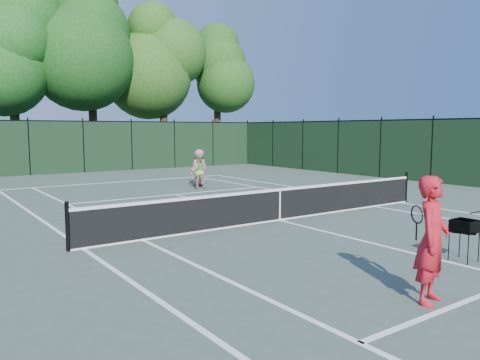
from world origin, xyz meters
TOP-DOWN VIEW (x-y plane):
  - ground at (0.00, 0.00)m, footprint 90.00×90.00m
  - sideline_doubles_left at (-5.49, 0.00)m, footprint 0.10×23.77m
  - sideline_doubles_right at (5.49, 0.00)m, footprint 0.10×23.77m
  - sideline_singles_left at (-4.12, 0.00)m, footprint 0.10×23.77m
  - sideline_singles_right at (4.12, 0.00)m, footprint 0.10×23.77m
  - baseline_far at (0.00, 11.88)m, footprint 10.97×0.10m
  - service_line_far at (0.00, 6.40)m, footprint 8.23×0.10m
  - center_service_line at (0.00, 0.00)m, footprint 0.10×12.80m
  - tennis_net at (0.00, 0.00)m, footprint 11.69×0.09m
  - fence_far at (0.00, 18.00)m, footprint 24.00×0.05m
  - tree_2 at (-3.00, 21.80)m, footprint 6.00×6.00m
  - tree_3 at (2.00, 22.30)m, footprint 7.00×7.00m
  - tree_4 at (7.00, 21.60)m, footprint 6.20×6.20m
  - tree_5 at (12.00, 22.10)m, footprint 5.80×5.80m
  - coach at (-2.21, -6.10)m, footprint 0.87×0.85m
  - player_pink at (2.21, 8.24)m, footprint 0.83×0.56m
  - player_green at (1.75, 7.52)m, footprint 0.93×0.87m
  - ball_hopper at (0.30, -5.20)m, footprint 0.57×0.57m

SIDE VIEW (x-z plane):
  - ground at x=0.00m, z-range 0.00..0.00m
  - sideline_doubles_left at x=-5.49m, z-range 0.00..0.01m
  - sideline_doubles_right at x=5.49m, z-range 0.00..0.01m
  - sideline_singles_left at x=-4.12m, z-range 0.00..0.01m
  - sideline_singles_right at x=4.12m, z-range 0.00..0.01m
  - baseline_far at x=0.00m, z-range 0.00..0.01m
  - service_line_far at x=0.00m, z-range 0.00..0.01m
  - center_service_line at x=0.00m, z-range 0.00..0.01m
  - tennis_net at x=0.00m, z-range -0.05..1.01m
  - ball_hopper at x=0.30m, z-range 0.28..1.09m
  - player_green at x=1.75m, z-range 0.00..1.51m
  - player_pink at x=2.21m, z-range 0.00..1.66m
  - coach at x=-2.21m, z-range 0.00..1.89m
  - fence_far at x=0.00m, z-range 0.00..3.00m
  - tree_5 at x=12.00m, z-range 1.59..13.82m
  - tree_2 at x=-3.00m, z-range 1.53..13.93m
  - tree_4 at x=7.00m, z-range 1.66..14.63m
  - tree_3 at x=2.00m, z-range 1.78..16.23m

